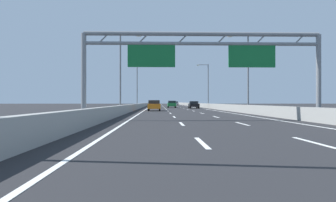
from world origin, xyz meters
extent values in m
plane|color=#262628|center=(0.00, 100.00, 0.00)|extent=(260.00, 260.00, 0.00)
cube|color=white|center=(-1.80, 12.50, 0.01)|extent=(0.16, 3.00, 0.01)
cube|color=white|center=(-1.80, 21.50, 0.01)|extent=(0.16, 3.00, 0.01)
cube|color=white|center=(-1.80, 30.50, 0.01)|extent=(0.16, 3.00, 0.01)
cube|color=white|center=(-1.80, 39.50, 0.01)|extent=(0.16, 3.00, 0.01)
cube|color=white|center=(-1.80, 48.50, 0.01)|extent=(0.16, 3.00, 0.01)
cube|color=white|center=(-1.80, 57.50, 0.01)|extent=(0.16, 3.00, 0.01)
cube|color=white|center=(-1.80, 66.50, 0.01)|extent=(0.16, 3.00, 0.01)
cube|color=white|center=(-1.80, 75.50, 0.01)|extent=(0.16, 3.00, 0.01)
cube|color=white|center=(-1.80, 84.50, 0.01)|extent=(0.16, 3.00, 0.01)
cube|color=white|center=(-1.80, 93.50, 0.01)|extent=(0.16, 3.00, 0.01)
cube|color=white|center=(-1.80, 102.50, 0.01)|extent=(0.16, 3.00, 0.01)
cube|color=white|center=(-1.80, 111.50, 0.01)|extent=(0.16, 3.00, 0.01)
cube|color=white|center=(-1.80, 120.50, 0.01)|extent=(0.16, 3.00, 0.01)
cube|color=white|center=(-1.80, 129.50, 0.01)|extent=(0.16, 3.00, 0.01)
cube|color=white|center=(-1.80, 138.50, 0.01)|extent=(0.16, 3.00, 0.01)
cube|color=white|center=(-1.80, 147.50, 0.01)|extent=(0.16, 3.00, 0.01)
cube|color=white|center=(-1.80, 156.50, 0.01)|extent=(0.16, 3.00, 0.01)
cube|color=white|center=(1.80, 12.50, 0.01)|extent=(0.16, 3.00, 0.01)
cube|color=white|center=(1.80, 21.50, 0.01)|extent=(0.16, 3.00, 0.01)
cube|color=white|center=(1.80, 30.50, 0.01)|extent=(0.16, 3.00, 0.01)
cube|color=white|center=(1.80, 39.50, 0.01)|extent=(0.16, 3.00, 0.01)
cube|color=white|center=(1.80, 48.50, 0.01)|extent=(0.16, 3.00, 0.01)
cube|color=white|center=(1.80, 57.50, 0.01)|extent=(0.16, 3.00, 0.01)
cube|color=white|center=(1.80, 66.50, 0.01)|extent=(0.16, 3.00, 0.01)
cube|color=white|center=(1.80, 75.50, 0.01)|extent=(0.16, 3.00, 0.01)
cube|color=white|center=(1.80, 84.50, 0.01)|extent=(0.16, 3.00, 0.01)
cube|color=white|center=(1.80, 93.50, 0.01)|extent=(0.16, 3.00, 0.01)
cube|color=white|center=(1.80, 102.50, 0.01)|extent=(0.16, 3.00, 0.01)
cube|color=white|center=(1.80, 111.50, 0.01)|extent=(0.16, 3.00, 0.01)
cube|color=white|center=(1.80, 120.50, 0.01)|extent=(0.16, 3.00, 0.01)
cube|color=white|center=(1.80, 129.50, 0.01)|extent=(0.16, 3.00, 0.01)
cube|color=white|center=(1.80, 138.50, 0.01)|extent=(0.16, 3.00, 0.01)
cube|color=white|center=(1.80, 147.50, 0.01)|extent=(0.16, 3.00, 0.01)
cube|color=white|center=(1.80, 156.50, 0.01)|extent=(0.16, 3.00, 0.01)
cube|color=white|center=(-5.25, 88.00, 0.01)|extent=(0.16, 176.00, 0.01)
cube|color=white|center=(5.25, 88.00, 0.01)|extent=(0.16, 176.00, 0.01)
cube|color=#9E9E99|center=(-6.90, 110.00, 0.47)|extent=(0.45, 220.00, 0.95)
cube|color=#9E9E99|center=(6.90, 110.00, 0.47)|extent=(0.45, 220.00, 0.95)
cylinder|color=gray|center=(-8.49, 25.77, 3.10)|extent=(0.36, 0.36, 6.20)
cylinder|color=gray|center=(8.49, 25.77, 3.10)|extent=(0.36, 0.36, 6.20)
cylinder|color=gray|center=(0.00, 25.77, 6.20)|extent=(16.98, 0.32, 0.32)
cylinder|color=gray|center=(0.00, 25.77, 5.50)|extent=(16.98, 0.26, 0.26)
cylinder|color=gray|center=(-7.07, 25.77, 5.85)|extent=(0.74, 0.10, 0.74)
cylinder|color=gray|center=(-4.24, 25.77, 5.85)|extent=(0.74, 0.10, 0.74)
cylinder|color=gray|center=(-1.41, 25.77, 5.85)|extent=(0.74, 0.10, 0.74)
cylinder|color=gray|center=(1.41, 25.77, 5.85)|extent=(0.74, 0.10, 0.74)
cylinder|color=gray|center=(4.24, 25.77, 5.85)|extent=(0.74, 0.10, 0.74)
cylinder|color=gray|center=(7.07, 25.77, 5.85)|extent=(0.74, 0.10, 0.74)
cube|color=#146B33|center=(-3.67, 25.77, 4.60)|extent=(3.40, 0.12, 1.60)
cube|color=#146B33|center=(3.59, 25.77, 4.60)|extent=(3.40, 0.12, 1.60)
cylinder|color=slate|center=(-7.70, 41.82, 4.75)|extent=(0.20, 0.20, 9.50)
cylinder|color=slate|center=(-6.60, 41.82, 9.35)|extent=(2.20, 0.12, 0.12)
cube|color=#F2EAC6|center=(-5.50, 41.82, 9.25)|extent=(0.56, 0.28, 0.20)
cylinder|color=slate|center=(7.70, 41.82, 4.75)|extent=(0.20, 0.20, 9.50)
cylinder|color=slate|center=(6.60, 41.82, 9.35)|extent=(2.20, 0.12, 0.12)
cube|color=#F2EAC6|center=(5.50, 41.82, 9.25)|extent=(0.56, 0.28, 0.20)
cylinder|color=slate|center=(-7.70, 73.84, 4.75)|extent=(0.20, 0.20, 9.50)
cylinder|color=slate|center=(-6.60, 73.84, 9.35)|extent=(2.20, 0.12, 0.12)
cube|color=#F2EAC6|center=(-5.50, 73.84, 9.25)|extent=(0.56, 0.28, 0.20)
cylinder|color=slate|center=(7.70, 73.84, 4.75)|extent=(0.20, 0.20, 9.50)
cylinder|color=slate|center=(6.60, 73.84, 9.35)|extent=(2.20, 0.12, 0.12)
cube|color=#F2EAC6|center=(5.50, 73.84, 9.25)|extent=(0.56, 0.28, 0.20)
cube|color=#A8ADB2|center=(3.58, 127.38, 0.65)|extent=(1.73, 4.63, 0.66)
cube|color=black|center=(3.58, 127.78, 1.19)|extent=(1.52, 1.94, 0.43)
cylinder|color=black|center=(2.83, 129.14, 0.32)|extent=(0.22, 0.64, 0.64)
cylinder|color=black|center=(4.34, 129.14, 0.32)|extent=(0.22, 0.64, 0.64)
cylinder|color=black|center=(2.83, 125.61, 0.32)|extent=(0.22, 0.64, 0.64)
cylinder|color=black|center=(4.34, 125.61, 0.32)|extent=(0.22, 0.64, 0.64)
cube|color=#1E7A38|center=(-0.18, 74.89, 0.68)|extent=(1.81, 4.28, 0.71)
cube|color=black|center=(-0.18, 74.49, 1.28)|extent=(1.60, 1.97, 0.49)
cylinder|color=black|center=(-0.97, 76.48, 0.32)|extent=(0.22, 0.64, 0.64)
cylinder|color=black|center=(0.62, 76.48, 0.32)|extent=(0.22, 0.64, 0.64)
cylinder|color=black|center=(-0.97, 73.30, 0.32)|extent=(0.22, 0.64, 0.64)
cylinder|color=black|center=(0.62, 73.30, 0.32)|extent=(0.22, 0.64, 0.64)
cube|color=black|center=(3.79, 66.76, 0.63)|extent=(1.81, 4.18, 0.62)
cube|color=black|center=(3.79, 66.72, 1.18)|extent=(1.59, 1.82, 0.48)
cylinder|color=black|center=(2.99, 68.30, 0.32)|extent=(0.22, 0.64, 0.64)
cylinder|color=black|center=(4.58, 68.30, 0.32)|extent=(0.22, 0.64, 0.64)
cylinder|color=black|center=(2.99, 65.22, 0.32)|extent=(0.22, 0.64, 0.64)
cylinder|color=black|center=(4.58, 65.22, 0.32)|extent=(0.22, 0.64, 0.64)
cube|color=orange|center=(-3.74, 49.84, 0.67)|extent=(1.79, 4.17, 0.69)
cube|color=black|center=(-3.74, 49.61, 1.27)|extent=(1.58, 1.70, 0.51)
cylinder|color=black|center=(-4.53, 51.38, 0.32)|extent=(0.22, 0.64, 0.64)
cylinder|color=black|center=(-2.96, 51.38, 0.32)|extent=(0.22, 0.64, 0.64)
cylinder|color=black|center=(-4.53, 48.31, 0.32)|extent=(0.22, 0.64, 0.64)
cylinder|color=black|center=(-2.96, 48.31, 0.32)|extent=(0.22, 0.64, 0.64)
camera|label=1|loc=(-3.20, 1.91, 1.32)|focal=35.62mm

